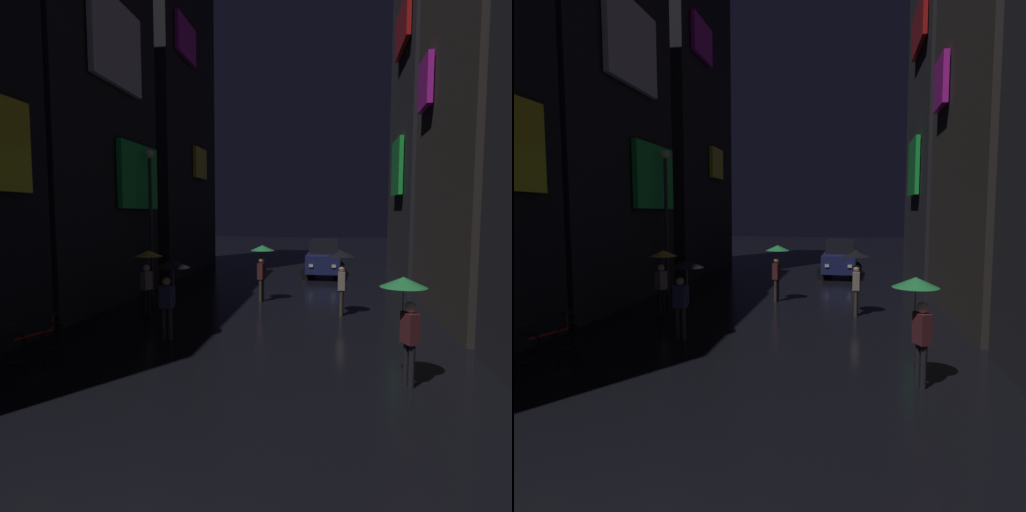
# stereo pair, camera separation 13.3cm
# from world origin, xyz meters

# --- Properties ---
(building_left_mid) EXTENTS (4.25, 7.58, 13.73)m
(building_left_mid) POSITION_xyz_m (-7.48, 12.79, 6.87)
(building_left_mid) COLOR black
(building_left_mid) RESTS_ON ground
(building_left_far) EXTENTS (4.25, 8.67, 22.48)m
(building_left_far) POSITION_xyz_m (-7.49, 22.33, 11.25)
(building_left_far) COLOR black
(building_left_far) RESTS_ON ground
(building_right_far) EXTENTS (4.25, 8.23, 25.64)m
(building_right_far) POSITION_xyz_m (7.49, 22.11, 12.81)
(building_right_far) COLOR #232328
(building_right_far) RESTS_ON ground
(pedestrian_midstreet_centre_black) EXTENTS (0.90, 0.90, 2.12)m
(pedestrian_midstreet_centre_black) POSITION_xyz_m (2.49, 12.33, 1.67)
(pedestrian_midstreet_centre_black) COLOR #38332D
(pedestrian_midstreet_centre_black) RESTS_ON ground
(pedestrian_foreground_right_green) EXTENTS (0.90, 0.90, 2.12)m
(pedestrian_foreground_right_green) POSITION_xyz_m (3.60, 6.31, 1.67)
(pedestrian_foreground_right_green) COLOR black
(pedestrian_foreground_right_green) RESTS_ON ground
(pedestrian_near_crossing_green) EXTENTS (0.90, 0.90, 2.12)m
(pedestrian_near_crossing_green) POSITION_xyz_m (-0.43, 14.27, 1.67)
(pedestrian_near_crossing_green) COLOR #38332D
(pedestrian_near_crossing_green) RESTS_ON ground
(pedestrian_midstreet_left_black) EXTENTS (0.90, 0.90, 2.12)m
(pedestrian_midstreet_left_black) POSITION_xyz_m (-1.98, 8.58, 1.67)
(pedestrian_midstreet_left_black) COLOR #38332D
(pedestrian_midstreet_left_black) RESTS_ON ground
(pedestrian_foreground_left_yellow) EXTENTS (0.90, 0.90, 2.12)m
(pedestrian_foreground_left_yellow) POSITION_xyz_m (-3.77, 11.33, 1.67)
(pedestrian_foreground_left_yellow) COLOR black
(pedestrian_foreground_left_yellow) RESTS_ON ground
(bicycle_parked_at_storefront) EXTENTS (0.54, 1.77, 0.96)m
(bicycle_parked_at_storefront) POSITION_xyz_m (-4.60, 6.63, 0.39)
(bicycle_parked_at_storefront) COLOR black
(bicycle_parked_at_storefront) RESTS_ON ground
(car_distant) EXTENTS (2.31, 4.18, 1.92)m
(car_distant) POSITION_xyz_m (1.76, 21.60, 0.93)
(car_distant) COLOR navy
(car_distant) RESTS_ON ground
(streetlamp_left_far) EXTENTS (0.36, 0.36, 5.84)m
(streetlamp_left_far) POSITION_xyz_m (-5.00, 14.61, 3.62)
(streetlamp_left_far) COLOR #2D2D33
(streetlamp_left_far) RESTS_ON ground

